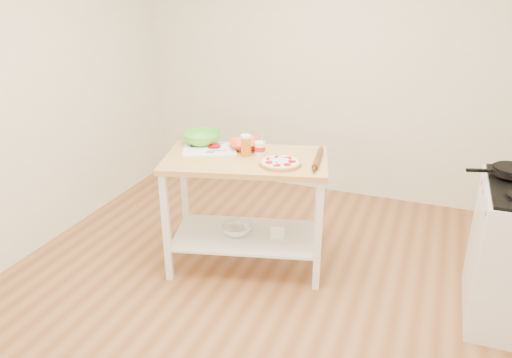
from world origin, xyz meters
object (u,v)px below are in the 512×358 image
object	(u,v)px
shelf_bin	(278,230)
skillet	(512,171)
knife	(203,145)
rolling_pin	(318,159)
orange_bowl	(245,145)
yogurt_tub	(260,148)
shelf_glass_bowl	(237,229)
pizza	(280,163)
cutting_board	(209,149)
beer_pint	(246,145)
prep_island	(246,189)
spatula	(215,151)
green_bowl	(202,139)

from	to	relation	value
shelf_bin	skillet	bearing A→B (deg)	4.73
knife	rolling_pin	world-z (taller)	rolling_pin
orange_bowl	yogurt_tub	size ratio (longest dim) A/B	1.40
knife	yogurt_tub	size ratio (longest dim) A/B	1.31
shelf_glass_bowl	pizza	bearing A→B (deg)	-5.95
skillet	knife	world-z (taller)	skillet
skillet	cutting_board	distance (m)	2.09
shelf_bin	yogurt_tub	bearing A→B (deg)	169.97
pizza	beer_pint	xyz separation A→B (m)	(-0.29, 0.09, 0.06)
prep_island	spatula	world-z (taller)	spatula
yogurt_tub	rolling_pin	world-z (taller)	yogurt_tub
prep_island	knife	xyz separation A→B (m)	(-0.39, 0.09, 0.27)
prep_island	beer_pint	xyz separation A→B (m)	(-0.01, 0.04, 0.33)
beer_pint	shelf_glass_bowl	distance (m)	0.69
prep_island	green_bowl	bearing A→B (deg)	159.84
rolling_pin	shelf_glass_bowl	world-z (taller)	rolling_pin
spatula	pizza	bearing A→B (deg)	-26.65
orange_bowl	beer_pint	world-z (taller)	beer_pint
rolling_pin	shelf_bin	xyz separation A→B (m)	(-0.27, -0.04, -0.61)
spatula	shelf_bin	xyz separation A→B (m)	(0.48, 0.06, -0.60)
pizza	yogurt_tub	world-z (taller)	yogurt_tub
cutting_board	rolling_pin	xyz separation A→B (m)	(0.83, 0.05, 0.01)
skillet	shelf_bin	xyz separation A→B (m)	(-1.53, -0.13, -0.66)
skillet	yogurt_tub	xyz separation A→B (m)	(-1.69, -0.10, -0.03)
prep_island	orange_bowl	distance (m)	0.34
rolling_pin	shelf_bin	bearing A→B (deg)	-171.18
cutting_board	shelf_glass_bowl	size ratio (longest dim) A/B	2.06
shelf_glass_bowl	knife	bearing A→B (deg)	161.64
green_bowl	yogurt_tub	xyz separation A→B (m)	(0.51, -0.06, 0.00)
knife	shelf_glass_bowl	size ratio (longest dim) A/B	0.97
skillet	knife	bearing A→B (deg)	165.25
pizza	cutting_board	xyz separation A→B (m)	(-0.60, 0.11, -0.01)
skillet	pizza	distance (m)	1.51
spatula	yogurt_tub	size ratio (longest dim) A/B	0.80
green_bowl	rolling_pin	world-z (taller)	green_bowl
knife	green_bowl	world-z (taller)	green_bowl
pizza	beer_pint	world-z (taller)	beer_pint
green_bowl	shelf_bin	size ratio (longest dim) A/B	2.68
prep_island	shelf_bin	bearing A→B (deg)	15.66
spatula	beer_pint	size ratio (longest dim) A/B	0.88
skillet	yogurt_tub	size ratio (longest dim) A/B	2.42
orange_bowl	beer_pint	distance (m)	0.17
knife	orange_bowl	distance (m)	0.33
orange_bowl	knife	bearing A→B (deg)	-163.94
shelf_glass_bowl	shelf_bin	distance (m)	0.32
cutting_board	beer_pint	size ratio (longest dim) A/B	3.08
prep_island	spatula	size ratio (longest dim) A/B	9.37
skillet	prep_island	bearing A→B (deg)	168.86
cutting_board	orange_bowl	distance (m)	0.27
spatula	cutting_board	bearing A→B (deg)	125.58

